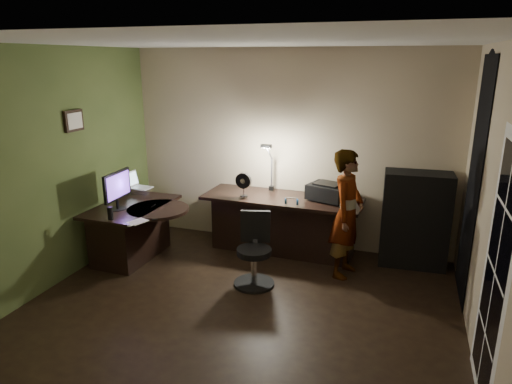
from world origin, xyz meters
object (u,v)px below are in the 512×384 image
(desk_right, at_px, (281,225))
(office_chair, at_px, (254,251))
(desk_left, at_px, (133,232))
(person, at_px, (347,214))
(cabinet, at_px, (415,220))
(monitor, at_px, (117,196))

(desk_right, relative_size, office_chair, 2.46)
(desk_left, xyz_separation_m, person, (2.71, 0.40, 0.41))
(desk_left, height_order, desk_right, desk_right)
(cabinet, distance_m, person, 0.97)
(desk_right, distance_m, person, 1.06)
(cabinet, xyz_separation_m, office_chair, (-1.74, -1.18, -0.18))
(cabinet, bearing_deg, monitor, -165.55)
(desk_right, distance_m, office_chair, 1.01)
(office_chair, height_order, person, person)
(desk_right, height_order, person, person)
(cabinet, xyz_separation_m, monitor, (-3.57, -1.13, 0.29))
(desk_left, xyz_separation_m, office_chair, (1.76, -0.23, 0.06))
(desk_right, height_order, office_chair, office_chair)
(desk_left, relative_size, cabinet, 1.04)
(cabinet, bearing_deg, desk_right, -177.60)
(desk_right, distance_m, cabinet, 1.71)
(cabinet, bearing_deg, person, -148.24)
(monitor, height_order, person, person)
(desk_right, xyz_separation_m, monitor, (-1.88, -0.97, 0.51))
(desk_right, bearing_deg, cabinet, 7.15)
(cabinet, height_order, person, person)
(desk_left, relative_size, person, 0.81)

